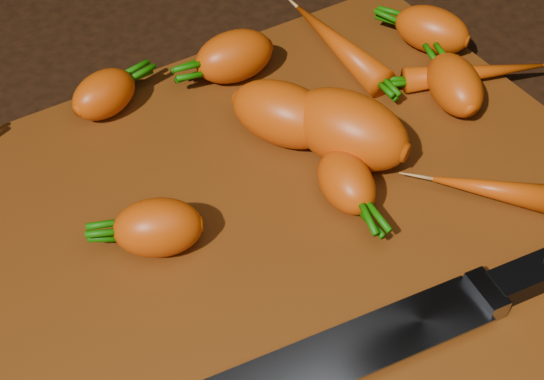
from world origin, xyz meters
TOP-DOWN VIEW (x-y plane):
  - ground at (0.00, 0.00)m, footprint 2.00×2.00m
  - cutting_board at (0.00, 0.00)m, footprint 0.50×0.40m
  - carrot_1 at (-0.08, 0.02)m, footprint 0.07×0.06m
  - carrot_2 at (0.05, 0.07)m, footprint 0.09×0.10m
  - carrot_3 at (0.08, 0.02)m, footprint 0.09×0.11m
  - carrot_4 at (0.05, 0.15)m, footprint 0.07×0.05m
  - carrot_5 at (-0.06, 0.17)m, footprint 0.06×0.05m
  - carrot_6 at (0.22, 0.10)m, footprint 0.07×0.08m
  - carrot_7 at (0.14, 0.13)m, footprint 0.03×0.13m
  - carrot_8 at (0.22, 0.04)m, footprint 0.12×0.07m
  - carrot_9 at (0.14, -0.07)m, footprint 0.08×0.08m
  - carrot_10 at (0.19, 0.03)m, footprint 0.06×0.08m
  - carrot_11 at (0.05, -0.01)m, footprint 0.04×0.06m
  - knife at (-0.02, -0.12)m, footprint 0.34×0.07m

SIDE VIEW (x-z plane):
  - ground at x=0.00m, z-range -0.01..0.00m
  - cutting_board at x=0.00m, z-range 0.00..0.01m
  - knife at x=-0.02m, z-range 0.01..0.03m
  - carrot_8 at x=0.22m, z-range 0.01..0.03m
  - carrot_9 at x=0.14m, z-range 0.01..0.04m
  - carrot_7 at x=0.14m, z-range 0.01..0.04m
  - carrot_5 at x=-0.06m, z-range 0.01..0.05m
  - carrot_11 at x=0.05m, z-range 0.01..0.05m
  - carrot_6 at x=0.22m, z-range 0.01..0.05m
  - carrot_10 at x=0.19m, z-range 0.01..0.05m
  - carrot_1 at x=-0.08m, z-range 0.01..0.05m
  - carrot_4 at x=0.05m, z-range 0.01..0.06m
  - carrot_2 at x=0.05m, z-range 0.01..0.06m
  - carrot_3 at x=0.08m, z-range 0.01..0.07m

